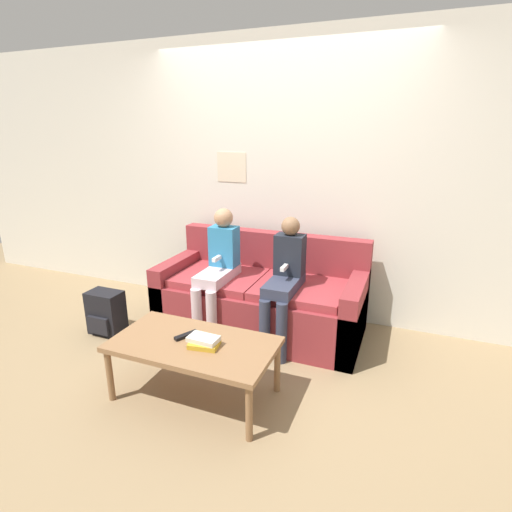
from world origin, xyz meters
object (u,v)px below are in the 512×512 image
object	(u,v)px
person_right	(284,278)
tv_remote	(186,335)
couch	(261,299)
coffee_table	(194,347)
backpack	(106,313)
person_left	(218,266)

from	to	relation	value
person_right	tv_remote	xyz separation A→B (m)	(-0.43, -0.84, -0.19)
couch	person_right	bearing A→B (deg)	-35.98
coffee_table	backpack	xyz separation A→B (m)	(-1.20, 0.49, -0.18)
person_left	tv_remote	size ratio (longest dim) A/B	6.60
coffee_table	tv_remote	size ratio (longest dim) A/B	6.48
backpack	couch	bearing A→B (deg)	25.15
person_left	backpack	bearing A→B (deg)	-156.85
coffee_table	backpack	bearing A→B (deg)	157.72
tv_remote	backpack	size ratio (longest dim) A/B	0.43
couch	person_right	distance (m)	0.47
coffee_table	person_left	bearing A→B (deg)	106.44
couch	backpack	xyz separation A→B (m)	(-1.27, -0.60, -0.10)
couch	person_left	xyz separation A→B (m)	(-0.33, -0.20, 0.33)
coffee_table	person_right	distance (m)	0.98
backpack	tv_remote	bearing A→B (deg)	-21.81
couch	tv_remote	world-z (taller)	couch
person_left	person_right	world-z (taller)	person_left
person_left	backpack	xyz separation A→B (m)	(-0.94, -0.40, -0.43)
coffee_table	person_right	xyz separation A→B (m)	(0.35, 0.89, 0.24)
person_left	backpack	size ratio (longest dim) A/B	2.83
person_right	tv_remote	distance (m)	0.96
coffee_table	tv_remote	distance (m)	0.11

